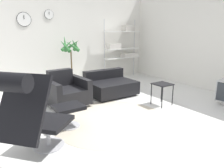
{
  "coord_description": "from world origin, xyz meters",
  "views": [
    {
      "loc": [
        -2.22,
        -3.36,
        1.62
      ],
      "look_at": [
        0.14,
        0.12,
        0.55
      ],
      "focal_mm": 35.0,
      "sensor_mm": 36.0,
      "label": 1
    }
  ],
  "objects_px": {
    "couch_low": "(110,86)",
    "potted_plant": "(71,63)",
    "lounge_chair": "(28,109)",
    "side_table": "(162,87)",
    "ottoman": "(69,111)",
    "shelf_unit": "(123,44)",
    "armchair_red": "(66,93)"
  },
  "relations": [
    {
      "from": "shelf_unit",
      "to": "couch_low",
      "type": "bearing_deg",
      "value": -135.68
    },
    {
      "from": "lounge_chair",
      "to": "ottoman",
      "type": "relative_size",
      "value": 2.5
    },
    {
      "from": "ottoman",
      "to": "side_table",
      "type": "relative_size",
      "value": 1.01
    },
    {
      "from": "armchair_red",
      "to": "potted_plant",
      "type": "distance_m",
      "value": 1.54
    },
    {
      "from": "potted_plant",
      "to": "shelf_unit",
      "type": "bearing_deg",
      "value": 7.26
    },
    {
      "from": "lounge_chair",
      "to": "armchair_red",
      "type": "distance_m",
      "value": 2.14
    },
    {
      "from": "couch_low",
      "to": "armchair_red",
      "type": "bearing_deg",
      "value": 5.11
    },
    {
      "from": "side_table",
      "to": "potted_plant",
      "type": "relative_size",
      "value": 0.33
    },
    {
      "from": "couch_low",
      "to": "potted_plant",
      "type": "relative_size",
      "value": 0.77
    },
    {
      "from": "armchair_red",
      "to": "potted_plant",
      "type": "bearing_deg",
      "value": -121.6
    },
    {
      "from": "lounge_chair",
      "to": "potted_plant",
      "type": "bearing_deg",
      "value": 107.19
    },
    {
      "from": "shelf_unit",
      "to": "side_table",
      "type": "bearing_deg",
      "value": -109.87
    },
    {
      "from": "couch_low",
      "to": "side_table",
      "type": "relative_size",
      "value": 2.36
    },
    {
      "from": "couch_low",
      "to": "potted_plant",
      "type": "xyz_separation_m",
      "value": [
        -0.5,
        1.2,
        0.48
      ]
    },
    {
      "from": "lounge_chair",
      "to": "potted_plant",
      "type": "xyz_separation_m",
      "value": [
        1.88,
        3.03,
        0.01
      ]
    },
    {
      "from": "armchair_red",
      "to": "lounge_chair",
      "type": "bearing_deg",
      "value": 53.02
    },
    {
      "from": "lounge_chair",
      "to": "armchair_red",
      "type": "height_order",
      "value": "lounge_chair"
    },
    {
      "from": "lounge_chair",
      "to": "couch_low",
      "type": "xyz_separation_m",
      "value": [
        2.38,
        1.83,
        -0.47
      ]
    },
    {
      "from": "armchair_red",
      "to": "ottoman",
      "type": "bearing_deg",
      "value": 66.63
    },
    {
      "from": "lounge_chair",
      "to": "side_table",
      "type": "height_order",
      "value": "lounge_chair"
    },
    {
      "from": "potted_plant",
      "to": "ottoman",
      "type": "bearing_deg",
      "value": -115.12
    },
    {
      "from": "lounge_chair",
      "to": "potted_plant",
      "type": "relative_size",
      "value": 0.82
    },
    {
      "from": "armchair_red",
      "to": "side_table",
      "type": "xyz_separation_m",
      "value": [
        1.71,
        -1.17,
        0.14
      ]
    },
    {
      "from": "lounge_chair",
      "to": "ottoman",
      "type": "height_order",
      "value": "lounge_chair"
    },
    {
      "from": "armchair_red",
      "to": "shelf_unit",
      "type": "relative_size",
      "value": 0.45
    },
    {
      "from": "couch_low",
      "to": "side_table",
      "type": "height_order",
      "value": "couch_low"
    },
    {
      "from": "side_table",
      "to": "potted_plant",
      "type": "bearing_deg",
      "value": 112.21
    },
    {
      "from": "couch_low",
      "to": "side_table",
      "type": "bearing_deg",
      "value": 112.48
    },
    {
      "from": "ottoman",
      "to": "shelf_unit",
      "type": "distance_m",
      "value": 4.13
    },
    {
      "from": "armchair_red",
      "to": "couch_low",
      "type": "height_order",
      "value": "armchair_red"
    },
    {
      "from": "ottoman",
      "to": "shelf_unit",
      "type": "relative_size",
      "value": 0.25
    },
    {
      "from": "ottoman",
      "to": "potted_plant",
      "type": "distance_m",
      "value": 2.64
    }
  ]
}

